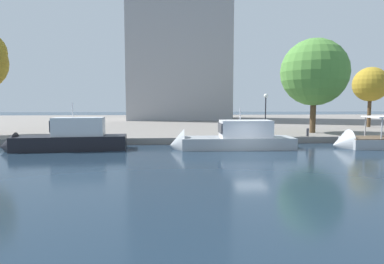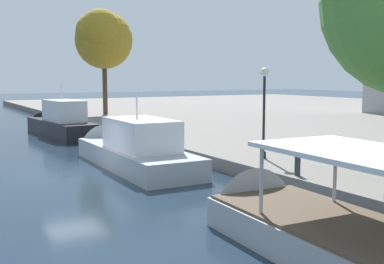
{
  "view_description": "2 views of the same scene",
  "coord_description": "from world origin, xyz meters",
  "px_view_note": "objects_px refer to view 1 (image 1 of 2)",
  "views": [
    {
      "loc": [
        -6.39,
        -24.42,
        3.97
      ],
      "look_at": [
        -4.13,
        5.55,
        1.22
      ],
      "focal_mm": 30.75,
      "sensor_mm": 36.0,
      "label": 1
    },
    {
      "loc": [
        20.92,
        -5.97,
        4.39
      ],
      "look_at": [
        -0.34,
        6.28,
        1.56
      ],
      "focal_mm": 45.05,
      "sensor_mm": 36.0,
      "label": 2
    }
  ],
  "objects_px": {
    "tree_0": "(371,85)",
    "tree_1": "(315,73)",
    "motor_yacht_0": "(65,141)",
    "office_tower": "(178,9)",
    "lamp_post": "(266,109)",
    "mooring_bollard_0": "(308,132)",
    "motor_yacht_1": "(230,141)"
  },
  "relations": [
    {
      "from": "tree_0",
      "to": "tree_1",
      "type": "bearing_deg",
      "value": -146.03
    },
    {
      "from": "motor_yacht_0",
      "to": "office_tower",
      "type": "xyz_separation_m",
      "value": [
        10.74,
        37.91,
        21.24
      ]
    },
    {
      "from": "motor_yacht_0",
      "to": "lamp_post",
      "type": "bearing_deg",
      "value": -169.84
    },
    {
      "from": "tree_0",
      "to": "office_tower",
      "type": "height_order",
      "value": "office_tower"
    },
    {
      "from": "mooring_bollard_0",
      "to": "office_tower",
      "type": "bearing_deg",
      "value": 108.17
    },
    {
      "from": "tree_1",
      "to": "office_tower",
      "type": "distance_m",
      "value": 36.96
    },
    {
      "from": "lamp_post",
      "to": "tree_0",
      "type": "height_order",
      "value": "tree_0"
    },
    {
      "from": "lamp_post",
      "to": "tree_1",
      "type": "height_order",
      "value": "tree_1"
    },
    {
      "from": "tree_1",
      "to": "office_tower",
      "type": "height_order",
      "value": "office_tower"
    },
    {
      "from": "mooring_bollard_0",
      "to": "lamp_post",
      "type": "height_order",
      "value": "lamp_post"
    },
    {
      "from": "mooring_bollard_0",
      "to": "tree_0",
      "type": "distance_m",
      "value": 18.32
    },
    {
      "from": "motor_yacht_1",
      "to": "mooring_bollard_0",
      "type": "distance_m",
      "value": 8.99
    },
    {
      "from": "motor_yacht_0",
      "to": "office_tower",
      "type": "height_order",
      "value": "office_tower"
    },
    {
      "from": "tree_0",
      "to": "office_tower",
      "type": "xyz_separation_m",
      "value": [
        -24.87,
        23.36,
        15.77
      ]
    },
    {
      "from": "lamp_post",
      "to": "office_tower",
      "type": "height_order",
      "value": "office_tower"
    },
    {
      "from": "motor_yacht_0",
      "to": "mooring_bollard_0",
      "type": "xyz_separation_m",
      "value": [
        22.09,
        3.31,
        0.3
      ]
    },
    {
      "from": "office_tower",
      "to": "motor_yacht_1",
      "type": "bearing_deg",
      "value": -85.44
    },
    {
      "from": "tree_1",
      "to": "office_tower",
      "type": "xyz_separation_m",
      "value": [
        -13.51,
        31.02,
        14.87
      ]
    },
    {
      "from": "motor_yacht_0",
      "to": "tree_1",
      "type": "relative_size",
      "value": 1.0
    },
    {
      "from": "motor_yacht_0",
      "to": "tree_1",
      "type": "bearing_deg",
      "value": -168.34
    },
    {
      "from": "mooring_bollard_0",
      "to": "office_tower",
      "type": "height_order",
      "value": "office_tower"
    },
    {
      "from": "tree_1",
      "to": "office_tower",
      "type": "relative_size",
      "value": 0.23
    },
    {
      "from": "motor_yacht_0",
      "to": "tree_0",
      "type": "relative_size",
      "value": 1.27
    },
    {
      "from": "motor_yacht_0",
      "to": "tree_1",
      "type": "distance_m",
      "value": 25.99
    },
    {
      "from": "motor_yacht_1",
      "to": "tree_0",
      "type": "bearing_deg",
      "value": -145.15
    },
    {
      "from": "motor_yacht_1",
      "to": "tree_0",
      "type": "height_order",
      "value": "tree_0"
    },
    {
      "from": "motor_yacht_1",
      "to": "lamp_post",
      "type": "bearing_deg",
      "value": -132.5
    },
    {
      "from": "motor_yacht_1",
      "to": "lamp_post",
      "type": "distance_m",
      "value": 7.04
    },
    {
      "from": "motor_yacht_0",
      "to": "motor_yacht_1",
      "type": "distance_m",
      "value": 13.76
    },
    {
      "from": "motor_yacht_1",
      "to": "mooring_bollard_0",
      "type": "relative_size",
      "value": 12.86
    },
    {
      "from": "motor_yacht_1",
      "to": "tree_1",
      "type": "relative_size",
      "value": 1.04
    },
    {
      "from": "tree_1",
      "to": "motor_yacht_0",
      "type": "bearing_deg",
      "value": -164.13
    }
  ]
}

